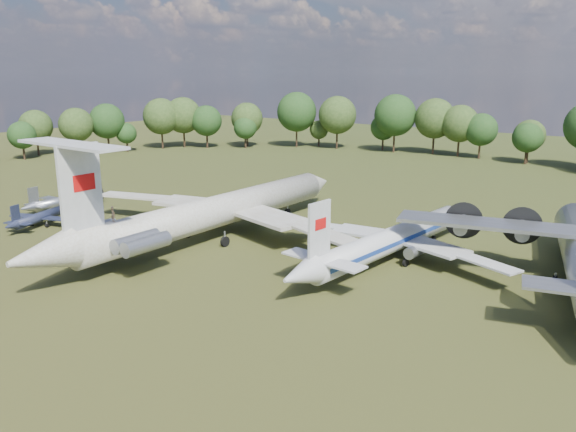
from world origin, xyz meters
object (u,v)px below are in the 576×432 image
Objects in this scene: small_prop_northwest at (63,203)px; small_prop_west at (40,219)px; il62_airliner at (217,217)px; person_on_il62 at (113,214)px; tu104_jet at (392,244)px.

small_prop_west is at bearing -55.78° from small_prop_northwest.
person_on_il62 is at bearing -90.00° from il62_airliner.
person_on_il62 is at bearing -27.04° from small_prop_northwest.
small_prop_west is 24.59m from person_on_il62.
tu104_jet is 51.77m from small_prop_northwest.
tu104_jet reaches higher than small_prop_west.
il62_airliner is at bearing -81.64° from person_on_il62.
small_prop_west is 0.89× the size of small_prop_northwest.
il62_airliner is 4.19× the size of small_prop_west.
tu104_jet is (21.75, 5.61, -0.84)m from il62_airliner.
il62_airliner is at bearing 4.78° from small_prop_west.
person_on_il62 is at bearing -31.18° from small_prop_west.
il62_airliner reaches higher than small_prop_northwest.
tu104_jet is at bearing 13.80° from il62_airliner.
small_prop_northwest is at bearing -14.09° from person_on_il62.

